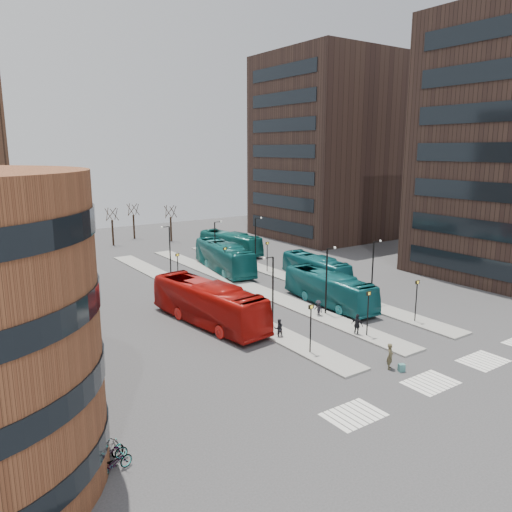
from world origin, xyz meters
TOP-DOWN VIEW (x-y plane):
  - ground at (0.00, 0.00)m, footprint 160.00×160.00m
  - island_left at (-4.00, 30.00)m, footprint 2.50×45.00m
  - island_mid at (2.00, 30.00)m, footprint 2.50×45.00m
  - island_right at (8.00, 30.00)m, footprint 2.50×45.00m
  - suitcase at (-1.22, 6.19)m, footprint 0.53×0.49m
  - red_bus at (-7.34, 22.00)m, footprint 4.62×13.50m
  - teal_bus_a at (4.96, 20.10)m, footprint 3.41×11.56m
  - teal_bus_b at (3.59, 37.53)m, footprint 5.05×13.25m
  - teal_bus_c at (9.92, 27.70)m, footprint 3.35×10.63m
  - teal_bus_d at (9.82, 46.15)m, footprint 4.28×11.55m
  - traveller at (-1.53, 6.96)m, footprint 0.80×0.75m
  - commuter_a at (-4.35, 15.89)m, footprint 0.93×0.83m
  - commuter_b at (1.16, 12.66)m, footprint 0.65×1.13m
  - commuter_c at (1.73, 18.01)m, footprint 0.57×0.98m
  - bicycle_near at (-21.00, 6.63)m, footprint 1.99×1.10m
  - bicycle_mid at (-21.00, 7.59)m, footprint 1.89×0.97m
  - bicycle_far at (-21.00, 7.52)m, footprint 1.92×0.68m
  - crosswalk_stripes at (1.75, 4.00)m, footprint 22.35×2.40m
  - tower_far at (31.98, 50.00)m, footprint 20.12×20.00m
  - sign_poles at (1.60, 23.00)m, footprint 12.45×22.12m
  - lamp_posts at (2.64, 28.00)m, footprint 14.04×20.24m
  - bare_trees at (2.67, 62.67)m, footprint 10.97×8.14m

SIDE VIEW (x-z plane):
  - ground at x=0.00m, z-range 0.00..0.00m
  - crosswalk_stripes at x=1.75m, z-range 0.00..0.01m
  - island_left at x=-4.00m, z-range 0.00..0.15m
  - island_mid at x=2.00m, z-range 0.00..0.15m
  - island_right at x=8.00m, z-range 0.00..0.15m
  - suitcase at x=-1.22m, z-range 0.00..0.53m
  - bicycle_near at x=-21.00m, z-range 0.00..0.99m
  - bicycle_far at x=-21.00m, z-range 0.00..1.01m
  - bicycle_mid at x=-21.00m, z-range 0.00..1.09m
  - commuter_c at x=1.73m, z-range 0.00..1.52m
  - commuter_a at x=-4.35m, z-range 0.00..1.57m
  - commuter_b at x=1.16m, z-range 0.00..1.81m
  - traveller at x=-1.53m, z-range 0.00..1.83m
  - teal_bus_c at x=9.92m, z-range 0.00..2.91m
  - teal_bus_d at x=9.82m, z-range 0.00..3.14m
  - teal_bus_a at x=4.96m, z-range 0.00..3.18m
  - teal_bus_b at x=3.59m, z-range 0.00..3.60m
  - red_bus at x=-7.34m, z-range 0.00..3.69m
  - sign_poles at x=1.60m, z-range 0.58..4.23m
  - bare_trees at x=2.67m, z-range -0.22..5.67m
  - lamp_posts at x=2.64m, z-range 0.52..6.64m
  - tower_far at x=31.98m, z-range 0.00..30.00m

